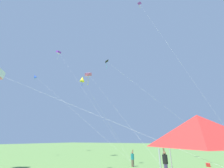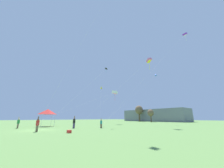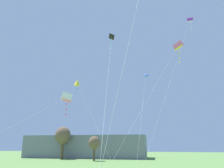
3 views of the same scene
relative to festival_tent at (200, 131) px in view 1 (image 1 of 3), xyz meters
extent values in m
pyramid|color=red|center=(0.00, 0.00, 0.01)|extent=(2.84, 2.84, 1.13)
cube|color=red|center=(14.93, -0.85, -2.94)|extent=(0.63, 0.39, 0.35)
cube|color=brown|center=(11.18, 6.61, -2.76)|extent=(0.34, 0.19, 0.70)
cylinder|color=teal|center=(11.18, 6.61, -2.12)|extent=(0.35, 0.35, 0.58)
sphere|color=#896042|center=(11.18, 6.61, -1.73)|extent=(0.22, 0.22, 0.22)
cylinder|color=#896042|center=(11.21, 6.58, -1.64)|extent=(0.22, 0.21, 0.51)
cylinder|color=black|center=(8.29, 2.64, -1.89)|extent=(0.43, 0.43, 0.71)
sphere|color=#896042|center=(8.29, 2.64, -1.41)|extent=(0.27, 0.27, 0.27)
cylinder|color=#896042|center=(8.27, 2.66, -1.30)|extent=(0.22, 0.23, 0.61)
cylinder|color=silver|center=(12.34, 9.75, 4.41)|extent=(6.92, 14.22, 15.05)
cube|color=pink|center=(15.80, 16.86, 11.93)|extent=(1.44, 1.33, 1.18)
cube|color=yellow|center=(15.80, 16.86, 11.61)|extent=(1.13, 1.18, 0.66)
sphere|color=yellow|center=(15.81, 16.84, 11.23)|extent=(0.17, 0.17, 0.17)
sphere|color=yellow|center=(15.77, 16.79, 10.75)|extent=(0.17, 0.17, 0.17)
sphere|color=yellow|center=(15.83, 16.80, 10.27)|extent=(0.17, 0.17, 0.17)
sphere|color=yellow|center=(15.79, 16.82, 9.79)|extent=(0.17, 0.17, 0.17)
cylinder|color=silver|center=(13.14, 0.63, 10.66)|extent=(4.20, 9.35, 27.54)
pyramid|color=purple|center=(15.24, 5.31, 24.47)|extent=(0.86, 0.87, 0.33)
sphere|color=yellow|center=(15.24, 5.25, 24.00)|extent=(0.10, 0.10, 0.10)
sphere|color=yellow|center=(15.23, 5.36, 23.71)|extent=(0.10, 0.10, 0.10)
sphere|color=yellow|center=(15.29, 5.24, 23.42)|extent=(0.10, 0.10, 0.10)
cylinder|color=silver|center=(11.28, 16.51, 4.32)|extent=(0.31, 20.72, 14.88)
cone|color=blue|center=(11.43, 26.86, 11.76)|extent=(1.00, 0.91, 0.86)
sphere|color=#2DBCD1|center=(11.43, 26.91, 11.38)|extent=(0.09, 0.09, 0.09)
sphere|color=#2DBCD1|center=(11.50, 26.84, 11.12)|extent=(0.09, 0.09, 0.09)
cylinder|color=silver|center=(8.46, 8.27, 1.47)|extent=(5.28, 3.92, 9.17)
cone|color=yellow|center=(5.83, 10.23, 6.05)|extent=(0.80, 0.77, 0.66)
sphere|color=blue|center=(5.80, 10.27, 5.71)|extent=(0.08, 0.08, 0.08)
sphere|color=blue|center=(5.90, 10.29, 5.47)|extent=(0.08, 0.08, 0.08)
sphere|color=blue|center=(5.77, 10.20, 5.24)|extent=(0.08, 0.08, 0.08)
sphere|color=blue|center=(5.77, 10.27, 5.00)|extent=(0.08, 0.08, 0.08)
cylinder|color=silver|center=(10.36, 2.66, 3.31)|extent=(2.14, 12.81, 12.84)
pyramid|color=black|center=(9.29, 9.09, 9.76)|extent=(0.58, 0.59, 0.46)
sphere|color=#2DBCD1|center=(9.23, 9.07, 9.39)|extent=(0.08, 0.08, 0.08)
sphere|color=#2DBCD1|center=(9.22, 9.06, 9.15)|extent=(0.08, 0.08, 0.08)
sphere|color=#2DBCD1|center=(9.29, 9.02, 8.92)|extent=(0.08, 0.08, 0.08)
sphere|color=#2DBCD1|center=(9.26, 9.03, 8.68)|extent=(0.08, 0.08, 0.08)
cylinder|color=silver|center=(15.52, 18.73, 10.21)|extent=(9.12, 24.78, 26.66)
cube|color=purple|center=(20.08, 31.12, 23.54)|extent=(1.19, 1.18, 0.89)
cube|color=white|center=(20.08, 31.12, 23.23)|extent=(1.10, 0.93, 0.37)
sphere|color=white|center=(20.09, 31.05, 22.85)|extent=(0.17, 0.17, 0.17)
sphere|color=white|center=(20.10, 31.09, 22.37)|extent=(0.17, 0.17, 0.17)
sphere|color=white|center=(20.16, 31.15, 21.89)|extent=(0.17, 0.17, 0.17)
sphere|color=white|center=(20.14, 31.20, 21.41)|extent=(0.17, 0.17, 0.17)
cylinder|color=silver|center=(1.71, 7.02, 1.78)|extent=(1.15, 23.68, 9.78)
camera|label=1|loc=(-6.52, 0.29, -0.30)|focal=24.00mm
camera|label=2|loc=(30.85, -7.34, -1.31)|focal=20.00mm
camera|label=3|loc=(12.81, -8.03, 0.58)|focal=35.00mm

